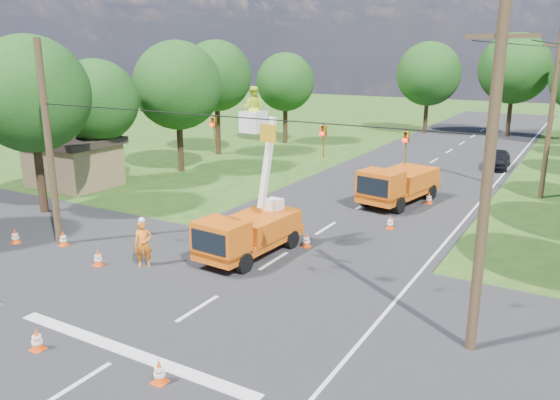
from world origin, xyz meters
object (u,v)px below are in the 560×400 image
Objects in this scene: traffic_cone_0 at (37,340)px; pole_right_near at (487,180)px; tree_left_d at (177,86)px; traffic_cone_1 at (159,372)px; tree_left_f at (285,82)px; distant_car at (498,159)px; tree_left_e at (216,76)px; pole_right_mid at (551,111)px; tree_far_b at (514,69)px; bucket_truck at (249,222)px; traffic_cone_4 at (98,258)px; traffic_cone_2 at (307,240)px; shed at (73,161)px; second_truck at (397,184)px; traffic_cone_5 at (63,239)px; ground_worker at (143,244)px; traffic_cone_7 at (429,198)px; tree_left_c at (96,101)px; tree_far_a at (429,74)px; traffic_cone_3 at (390,222)px; traffic_cone_6 at (15,236)px; pole_left at (49,146)px; tree_left_b at (31,94)px.

pole_right_near is at bearing 30.56° from traffic_cone_0.
traffic_cone_0 is 0.08× the size of tree_left_d.
tree_left_f is (-16.62, 35.88, 5.33)m from traffic_cone_1.
tree_left_e reaches higher than distant_car.
tree_far_b is at bearing 102.41° from pole_right_mid.
traffic_cone_4 is at bearing -135.54° from bucket_truck.
bucket_truck is at bearing -126.23° from traffic_cone_2.
shed is 0.65× the size of tree_left_f.
second_truck is 0.63× the size of pole_right_near.
traffic_cone_5 is at bearing -79.28° from tree_left_f.
tree_far_b is (7.27, 45.05, 5.83)m from ground_worker.
ground_worker is 25.96m from tree_left_e.
traffic_cone_7 is 0.07× the size of pole_right_near.
second_truck is 8.82× the size of traffic_cone_1.
tree_far_a is (11.50, 34.00, 0.75)m from tree_left_c.
traffic_cone_4 is (-8.65, -10.56, 0.00)m from traffic_cone_3.
pole_left is at bearing 28.58° from traffic_cone_6.
tree_left_b is (-16.32, 8.88, 5.95)m from traffic_cone_1.
tree_left_b is 1.01× the size of tree_left_d.
traffic_cone_5 is (-7.88, -3.12, -1.19)m from bucket_truck.
tree_left_f reaches higher than distant_car.
tree_left_b is at bearing 155.18° from traffic_cone_4.
tree_left_d reaches higher than traffic_cone_3.
tree_left_e is at bearing 175.48° from pole_right_mid.
distant_car is 0.40× the size of tree_far_b.
tree_far_a is (4.50, 43.00, 1.69)m from pole_left.
tree_left_e is (-5.54, 22.96, 6.13)m from traffic_cone_6.
tree_left_b reaches higher than shed.
tree_left_f is at bearing 121.50° from traffic_cone_2.
pole_right_near is at bearing -53.17° from second_truck.
traffic_cone_6 is (-12.78, -15.16, -0.80)m from second_truck.
tree_far_a is at bearing 103.03° from traffic_cone_3.
tree_left_d is (-15.38, 9.78, 5.77)m from traffic_cone_2.
tree_left_d is (-23.50, 15.00, 1.02)m from pole_right_near.
pole_right_mid is at bearing 48.01° from pole_left.
traffic_cone_7 is (-1.68, -12.46, -0.34)m from distant_car.
traffic_cone_7 is at bearing -39.75° from tree_left_f.
tree_left_c is at bearing -162.73° from traffic_cone_7.
traffic_cone_0 and traffic_cone_5 have the same top height.
traffic_cone_4 is at bearing -60.38° from tree_left_d.
tree_left_d reaches higher than second_truck.
tree_far_b is at bearing 79.01° from traffic_cone_4.
pole_left is at bearing 180.00° from pole_right_near.
bucket_truck is at bearing -16.48° from shed.
traffic_cone_7 is 0.07× the size of tree_far_a.
tree_left_c is (-15.28, 5.96, 3.89)m from bucket_truck.
tree_left_e reaches higher than tree_left_b.
bucket_truck is 0.77× the size of tree_left_d.
tree_left_c is at bearing -104.04° from tree_left_d.
traffic_cone_6 is (-2.16, -0.87, 0.00)m from traffic_cone_5.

